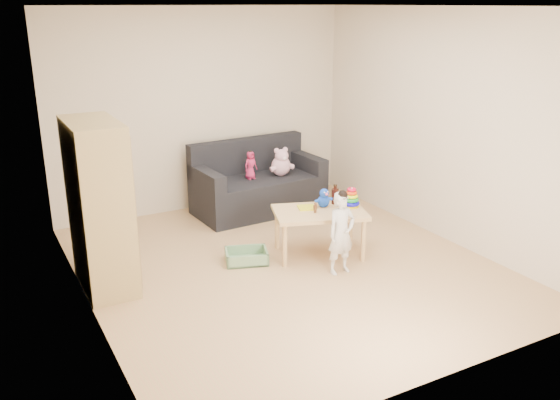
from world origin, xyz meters
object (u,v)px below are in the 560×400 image
wardrobe (99,206)px  sofa (259,194)px  play_table (319,233)px  toddler (341,234)px

wardrobe → sofa: 2.65m
play_table → toddler: toddler is taller
sofa → toddler: 2.09m
play_table → sofa: bearing=87.7°
play_table → wardrobe: bearing=170.5°
wardrobe → play_table: (2.22, -0.37, -0.56)m
sofa → wardrobe: bearing=-154.9°
wardrobe → sofa: (2.28, 1.23, -0.58)m
wardrobe → toddler: wardrobe is taller
sofa → toddler: toddler is taller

